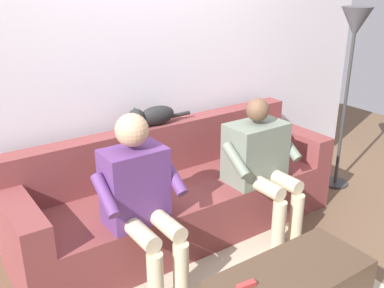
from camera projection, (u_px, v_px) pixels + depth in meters
ground_plane at (237, 277)px, 3.00m from camera, size 8.00×8.00×0.00m
back_wall at (143, 68)px, 3.48m from camera, size 4.91×0.06×2.41m
couch at (178, 197)px, 3.45m from camera, size 2.53×0.77×0.80m
person_left_seated at (260, 159)px, 3.35m from camera, size 0.60×0.57×1.06m
person_right_seated at (140, 194)px, 2.76m from camera, size 0.54×0.56×1.13m
cat_on_backrest at (152, 116)px, 3.40m from camera, size 0.54×0.13×0.16m
remote_red at (246, 285)px, 2.39m from camera, size 0.12×0.05×0.02m
floor_lamp at (354, 39)px, 3.80m from camera, size 0.26×0.26×1.64m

